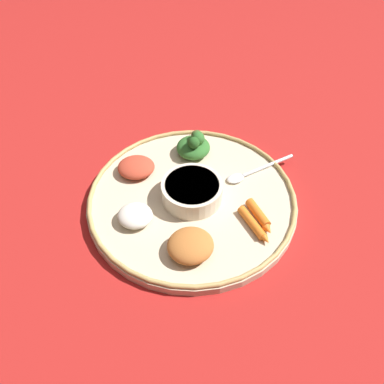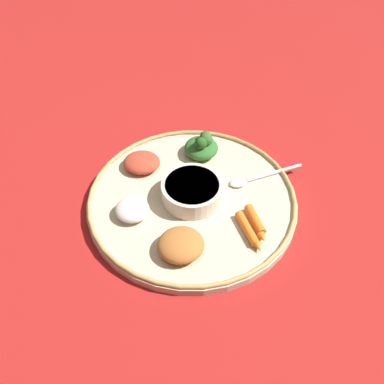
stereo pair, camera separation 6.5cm
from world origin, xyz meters
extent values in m
plane|color=maroon|center=(0.00, 0.00, 0.00)|extent=(2.40, 2.40, 0.00)
cylinder|color=#C6B293|center=(0.00, 0.00, 0.01)|extent=(0.38, 0.38, 0.02)
torus|color=tan|center=(0.00, 0.00, 0.02)|extent=(0.37, 0.37, 0.01)
cylinder|color=beige|center=(0.00, 0.00, 0.03)|extent=(0.11, 0.11, 0.04)
cylinder|color=#99471E|center=(0.00, 0.00, 0.05)|extent=(0.10, 0.10, 0.01)
ellipsoid|color=silver|center=(-0.08, 0.05, 0.02)|extent=(0.04, 0.04, 0.01)
cylinder|color=silver|center=(-0.15, 0.08, 0.02)|extent=(0.10, 0.06, 0.01)
ellipsoid|color=#2D6628|center=(-0.10, -0.06, 0.03)|extent=(0.09, 0.09, 0.03)
sphere|color=#385623|center=(-0.11, -0.06, 0.05)|extent=(0.02, 0.02, 0.02)
sphere|color=#2D6628|center=(-0.11, -0.05, 0.06)|extent=(0.03, 0.03, 0.03)
sphere|color=#23511E|center=(-0.09, -0.05, 0.05)|extent=(0.02, 0.02, 0.02)
cylinder|color=orange|center=(0.00, 0.12, 0.02)|extent=(0.05, 0.07, 0.01)
cone|color=orange|center=(0.02, 0.15, 0.02)|extent=(0.02, 0.02, 0.01)
cylinder|color=orange|center=(-0.02, 0.12, 0.02)|extent=(0.05, 0.06, 0.02)
cone|color=orange|center=(0.00, 0.15, 0.02)|extent=(0.02, 0.02, 0.01)
ellipsoid|color=#B73D28|center=(0.00, -0.12, 0.03)|extent=(0.09, 0.09, 0.03)
ellipsoid|color=#B2662D|center=(0.10, 0.06, 0.03)|extent=(0.10, 0.10, 0.03)
ellipsoid|color=silver|center=(0.10, -0.05, 0.03)|extent=(0.08, 0.08, 0.03)
camera|label=1|loc=(0.42, 0.26, 0.57)|focal=38.51mm
camera|label=2|loc=(0.38, 0.32, 0.57)|focal=38.51mm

